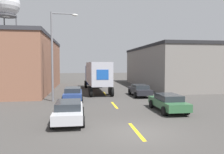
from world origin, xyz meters
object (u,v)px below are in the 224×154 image
parked_car_left_near (69,111)px  street_lamp (55,50)px  parked_car_left_far (73,94)px  water_tower (6,5)px  parked_car_right_near (168,102)px  parked_car_right_mid (140,90)px  semi_truck (96,74)px

parked_car_left_near → street_lamp: street_lamp is taller
parked_car_left_far → water_tower: water_tower is taller
parked_car_right_near → water_tower: bearing=121.2°
parked_car_right_mid → parked_car_right_near: (0.00, -8.05, 0.00)m
parked_car_left_far → water_tower: (-16.35, 33.17, 16.89)m
water_tower → parked_car_left_near: bearing=-68.4°
parked_car_left_near → water_tower: size_ratio=0.21×
parked_car_right_mid → water_tower: size_ratio=0.21×
semi_truck → parked_car_right_mid: bearing=-52.1°
semi_truck → parked_car_left_far: semi_truck is taller
parked_car_left_far → street_lamp: bearing=-175.4°
semi_truck → parked_car_right_near: semi_truck is taller
parked_car_left_near → parked_car_right_near: (7.43, 2.08, 0.00)m
parked_car_left_near → parked_car_left_far: same height
parked_car_left_far → parked_car_right_mid: bearing=15.3°
parked_car_right_near → street_lamp: size_ratio=0.52×
semi_truck → water_tower: 35.58m
parked_car_left_far → parked_car_left_near: bearing=-90.0°
parked_car_left_near → parked_car_right_mid: size_ratio=1.00×
water_tower → street_lamp: 38.52m
semi_truck → parked_car_left_near: bearing=-102.6°
parked_car_left_near → semi_truck: bearing=79.4°
semi_truck → water_tower: size_ratio=0.59×
parked_car_right_mid → parked_car_right_near: bearing=-90.0°
semi_truck → parked_car_right_mid: semi_truck is taller
parked_car_right_mid → street_lamp: street_lamp is taller
parked_car_right_mid → parked_car_right_near: size_ratio=1.00×
parked_car_right_near → parked_car_left_far: bearing=140.9°
semi_truck → parked_car_right_near: bearing=-73.4°
parked_car_right_mid → street_lamp: 10.26m
parked_car_right_near → parked_car_left_far: 9.56m
parked_car_right_mid → water_tower: (-23.77, 31.14, 16.89)m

